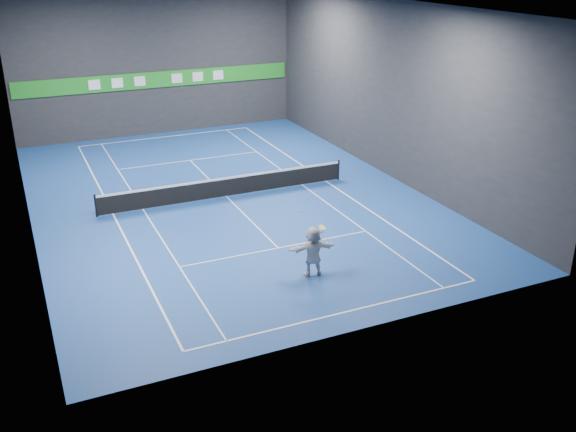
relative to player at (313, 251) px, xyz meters
name	(u,v)px	position (x,y,z in m)	size (l,w,h in m)	color
ground	(227,197)	(-0.28, 9.01, -0.96)	(26.00, 26.00, 0.00)	navy
ceiling	(219,4)	(-0.28, 9.01, 8.04)	(26.00, 26.00, 0.00)	black
wall_back	(157,64)	(-0.28, 22.01, 3.54)	(18.00, 0.10, 9.00)	#27272A
wall_front	(366,198)	(-0.28, -3.99, 3.54)	(18.00, 0.10, 9.00)	#27272A
wall_left	(15,126)	(-9.28, 9.01, 3.54)	(0.10, 26.00, 9.00)	#27272A
wall_right	(389,90)	(8.72, 9.01, 3.54)	(0.10, 26.00, 9.00)	#27272A
baseline_near	(343,313)	(-0.28, -2.88, -0.96)	(10.98, 0.08, 0.01)	white
baseline_far	(166,137)	(-0.28, 20.90, -0.96)	(10.98, 0.08, 0.01)	white
sideline_doubles_left	(113,214)	(-5.77, 9.01, -0.96)	(0.08, 23.78, 0.01)	white
sideline_doubles_right	(326,181)	(5.21, 9.01, -0.96)	(0.08, 23.78, 0.01)	white
sideline_singles_left	(143,209)	(-4.39, 9.01, -0.96)	(0.06, 23.78, 0.01)	white
sideline_singles_right	(302,185)	(3.83, 9.01, -0.96)	(0.06, 23.78, 0.01)	white
service_line_near	(278,248)	(-0.28, 2.61, -0.96)	(8.23, 0.06, 0.01)	white
service_line_far	(190,160)	(-0.28, 15.41, -0.96)	(8.23, 0.06, 0.01)	white
center_service_line	(227,197)	(-0.28, 9.01, -0.96)	(0.06, 12.80, 0.01)	white
player	(313,251)	(0.00, 0.00, 0.00)	(1.78, 0.57, 1.92)	silver
tennis_ball	(301,212)	(-0.40, 0.25, 1.54)	(0.07, 0.07, 0.07)	#CAFA29
tennis_net	(226,186)	(-0.28, 9.01, -0.42)	(12.50, 0.10, 1.07)	black
sponsor_banner	(158,80)	(-0.28, 21.95, 2.54)	(17.64, 0.11, 1.00)	#1F9224
tennis_racket	(320,231)	(0.31, 0.05, 0.74)	(0.49, 0.41, 0.67)	red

